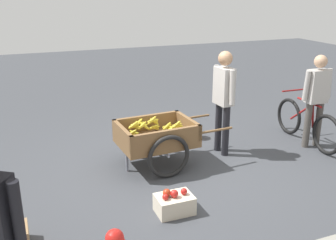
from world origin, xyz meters
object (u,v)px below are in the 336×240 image
vendor_person (224,93)px  cyclist_person (317,93)px  fruit_cart (157,138)px  bicycle (307,124)px  apple_crate (6,238)px  plastic_bucket (195,132)px  mixed_fruit_crate (174,203)px

vendor_person → cyclist_person: (-1.55, 0.31, -0.07)m
fruit_cart → vendor_person: (-1.14, -0.07, 0.56)m
vendor_person → cyclist_person: bearing=168.6°
fruit_cart → vendor_person: bearing=-176.6°
bicycle → apple_crate: 4.98m
plastic_bucket → bicycle: bearing=151.8°
fruit_cart → vendor_person: vendor_person is taller
plastic_bucket → cyclist_person: bearing=147.9°
vendor_person → bicycle: size_ratio=1.00×
cyclist_person → apple_crate: size_ratio=3.53×
fruit_cart → bicycle: (-2.70, 0.09, -0.09)m
vendor_person → apple_crate: (3.27, 1.38, -0.88)m
fruit_cart → cyclist_person: bearing=174.8°
cyclist_person → bicycle: bearing=-92.1°
fruit_cart → apple_crate: fruit_cart is taller
cyclist_person → apple_crate: (4.82, 1.07, -0.80)m
cyclist_person → apple_crate: 5.00m
bicycle → mixed_fruit_crate: 3.20m
bicycle → mixed_fruit_crate: bearing=22.5°
plastic_bucket → mixed_fruit_crate: (1.27, 2.12, 0.01)m
vendor_person → plastic_bucket: size_ratio=6.75×
apple_crate → mixed_fruit_crate: apple_crate is taller
bicycle → apple_crate: bearing=14.2°
plastic_bucket → apple_crate: 3.79m
fruit_cart → apple_crate: bearing=31.8°
vendor_person → plastic_bucket: vendor_person is taller
fruit_cart → plastic_bucket: 1.34m
apple_crate → fruit_cart: bearing=-148.2°
fruit_cart → bicycle: bearing=178.0°
cyclist_person → mixed_fruit_crate: 3.24m
plastic_bucket → vendor_person: bearing=99.7°
fruit_cart → mixed_fruit_crate: 1.38m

